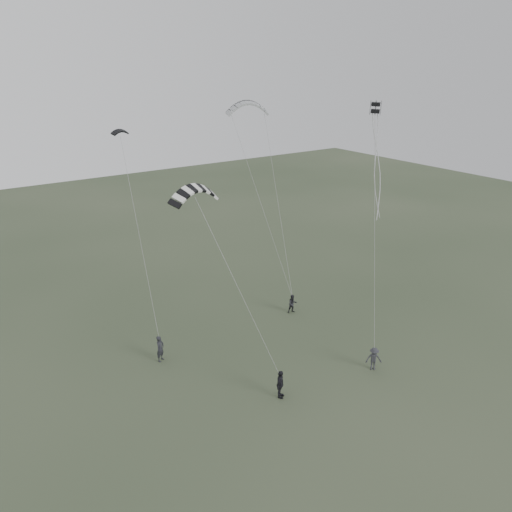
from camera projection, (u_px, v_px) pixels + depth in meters
ground at (290, 381)px, 33.54m from camera, size 140.00×140.00×0.00m
flyer_left at (160, 349)px, 35.50m from camera, size 0.86×0.78×1.96m
flyer_right at (293, 304)px, 42.43m from camera, size 0.92×0.79×1.64m
flyer_center at (280, 384)px, 31.59m from camera, size 1.17×1.08×1.93m
flyer_far at (374, 359)px, 34.51m from camera, size 1.27×1.15×1.71m
kite_dark_small at (120, 131)px, 35.00m from camera, size 1.39×0.91×0.57m
kite_pale_large at (248, 103)px, 41.29m from camera, size 3.73×2.33×1.64m
kite_striped at (194, 188)px, 28.76m from camera, size 3.37×1.78×1.45m
kite_box at (376, 108)px, 32.67m from camera, size 0.81×0.81×0.70m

